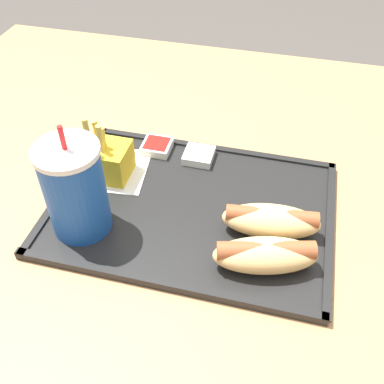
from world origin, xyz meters
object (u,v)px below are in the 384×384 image
(fries_carton, at_px, (104,161))
(hot_dog_near, at_px, (271,220))
(sauce_cup_mayo, at_px, (199,155))
(soda_cup, at_px, (75,189))
(sauce_cup_ketchup, at_px, (157,146))
(hot_dog_far, at_px, (265,254))

(fries_carton, bearing_deg, hot_dog_near, 168.28)
(sauce_cup_mayo, bearing_deg, hot_dog_near, 135.29)
(hot_dog_near, bearing_deg, soda_cup, 11.27)
(sauce_cup_ketchup, bearing_deg, hot_dog_near, 146.38)
(fries_carton, relative_size, sauce_cup_mayo, 2.39)
(soda_cup, distance_m, fries_carton, 0.12)
(hot_dog_far, distance_m, sauce_cup_ketchup, 0.30)
(soda_cup, height_order, sauce_cup_ketchup, soda_cup)
(soda_cup, xyz_separation_m, sauce_cup_ketchup, (-0.05, -0.20, -0.06))
(sauce_cup_ketchup, bearing_deg, sauce_cup_mayo, 175.26)
(sauce_cup_mayo, relative_size, sauce_cup_ketchup, 1.00)
(fries_carton, relative_size, sauce_cup_ketchup, 2.39)
(soda_cup, relative_size, hot_dog_far, 1.18)
(hot_dog_far, height_order, fries_carton, fries_carton)
(fries_carton, height_order, sauce_cup_mayo, fries_carton)
(hot_dog_near, bearing_deg, sauce_cup_mayo, -44.71)
(soda_cup, relative_size, sauce_cup_ketchup, 3.58)
(soda_cup, bearing_deg, sauce_cup_ketchup, -104.82)
(soda_cup, distance_m, hot_dog_near, 0.28)
(sauce_cup_ketchup, bearing_deg, hot_dog_far, 136.20)
(soda_cup, height_order, hot_dog_near, soda_cup)
(hot_dog_far, height_order, sauce_cup_mayo, hot_dog_far)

